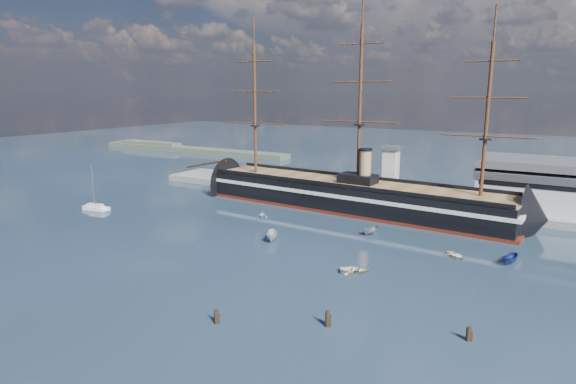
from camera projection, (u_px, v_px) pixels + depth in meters
The scene contains 15 objects.
ground at pixel (332, 229), 116.54m from camera, with size 600.00×600.00×0.00m, color #192934.
quay at pixel (415, 204), 141.88m from camera, with size 180.00×18.00×2.00m, color slate.
quay_tower at pixel (391, 171), 140.80m from camera, with size 5.00×5.00×15.00m.
shoreline at pixel (178, 148), 265.50m from camera, with size 120.00×10.00×4.00m.
warship at pixel (345, 195), 135.34m from camera, with size 113.38×22.12×53.94m.
sailboat at pixel (96, 207), 134.45m from camera, with size 8.14×3.60×12.58m.
motorboat_a at pixel (272, 241), 107.28m from camera, with size 6.78×2.49×2.71m, color silver.
motorboat_b at pixel (355, 273), 88.42m from camera, with size 3.41×1.37×1.59m, color beige.
motorboat_c at pixel (370, 235), 111.77m from camera, with size 5.33×1.95×2.13m, color slate.
motorboat_d at pixel (262, 217), 126.99m from camera, with size 5.10×2.21×1.87m, color silver.
motorboat_e at pixel (456, 257), 96.66m from camera, with size 2.82×1.13×1.32m, color beige.
motorboat_f at pixel (509, 265), 92.65m from camera, with size 6.12×2.24×2.45m, color navy.
piling_near_mid at pixel (216, 323), 69.31m from camera, with size 0.64×0.64×2.81m, color black.
piling_near_right at pixel (327, 326), 68.39m from camera, with size 0.64×0.64×3.14m, color black.
piling_far_right at pixel (468, 341), 64.51m from camera, with size 0.64×0.64×2.72m, color black.
Camera 1 is at (47.80, -61.99, 32.99)m, focal length 30.00 mm.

